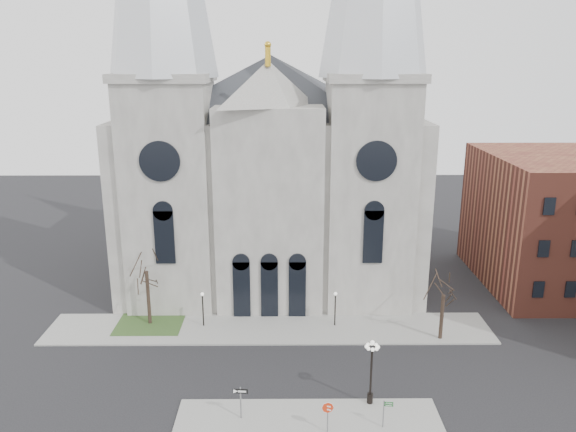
{
  "coord_description": "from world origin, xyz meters",
  "views": [
    {
      "loc": [
        1.4,
        -35.12,
        23.79
      ],
      "look_at": [
        1.69,
        8.0,
        11.54
      ],
      "focal_mm": 35.0,
      "sensor_mm": 36.0,
      "label": 1
    }
  ],
  "objects_px": {
    "globe_lamp": "(372,364)",
    "street_name_sign": "(385,411)",
    "stop_sign": "(328,410)",
    "one_way_sign": "(241,397)"
  },
  "relations": [
    {
      "from": "one_way_sign",
      "to": "stop_sign",
      "type": "bearing_deg",
      "value": -11.13
    },
    {
      "from": "stop_sign",
      "to": "one_way_sign",
      "type": "xyz_separation_m",
      "value": [
        -5.76,
        1.57,
        -0.06
      ]
    },
    {
      "from": "globe_lamp",
      "to": "one_way_sign",
      "type": "bearing_deg",
      "value": -169.63
    },
    {
      "from": "stop_sign",
      "to": "one_way_sign",
      "type": "distance_m",
      "value": 5.97
    },
    {
      "from": "stop_sign",
      "to": "street_name_sign",
      "type": "xyz_separation_m",
      "value": [
        3.8,
        0.51,
        -0.44
      ]
    },
    {
      "from": "stop_sign",
      "to": "street_name_sign",
      "type": "relative_size",
      "value": 1.14
    },
    {
      "from": "street_name_sign",
      "to": "stop_sign",
      "type": "bearing_deg",
      "value": -165.88
    },
    {
      "from": "stop_sign",
      "to": "globe_lamp",
      "type": "distance_m",
      "value": 4.8
    },
    {
      "from": "globe_lamp",
      "to": "street_name_sign",
      "type": "distance_m",
      "value": 3.35
    },
    {
      "from": "globe_lamp",
      "to": "street_name_sign",
      "type": "xyz_separation_m",
      "value": [
        0.54,
        -2.71,
        -1.89
      ]
    }
  ]
}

